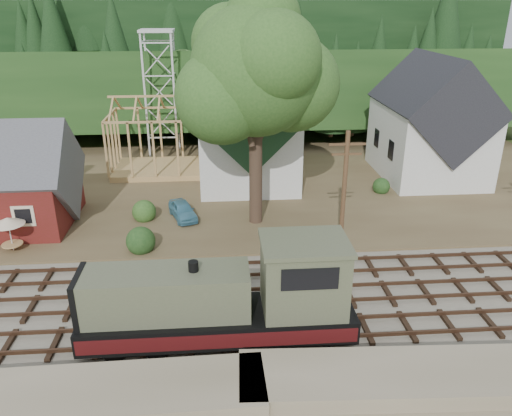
{
  "coord_description": "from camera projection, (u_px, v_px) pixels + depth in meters",
  "views": [
    {
      "loc": [
        -0.55,
        -22.56,
        14.98
      ],
      "look_at": [
        1.71,
        6.0,
        3.0
      ],
      "focal_mm": 35.0,
      "sensor_mm": 36.0,
      "label": 1
    }
  ],
  "objects": [
    {
      "name": "ground",
      "position": [
        233.0,
        304.0,
        26.57
      ],
      "size": [
        140.0,
        140.0,
        0.0
      ],
      "primitive_type": "plane",
      "color": "#384C1E",
      "rests_on": "ground"
    },
    {
      "name": "railroad_bed",
      "position": [
        233.0,
        303.0,
        26.54
      ],
      "size": [
        64.0,
        11.0,
        0.16
      ],
      "primitive_type": "cube",
      "color": "#726B5B",
      "rests_on": "ground"
    },
    {
      "name": "village_flat",
      "position": [
        225.0,
        186.0,
        43.07
      ],
      "size": [
        64.0,
        26.0,
        0.3
      ],
      "primitive_type": "cube",
      "color": "brown",
      "rests_on": "ground"
    },
    {
      "name": "hillside",
      "position": [
        221.0,
        124.0,
        65.2
      ],
      "size": [
        70.0,
        28.96,
        12.74
      ],
      "primitive_type": "cube",
      "rotation": [
        -0.17,
        0.0,
        0.0
      ],
      "color": "#1E3F19",
      "rests_on": "ground"
    },
    {
      "name": "ridge",
      "position": [
        220.0,
        101.0,
        79.92
      ],
      "size": [
        80.0,
        20.0,
        12.0
      ],
      "primitive_type": "cube",
      "color": "black",
      "rests_on": "ground"
    },
    {
      "name": "church",
      "position": [
        247.0,
        123.0,
        42.82
      ],
      "size": [
        8.4,
        15.17,
        13.0
      ],
      "color": "silver",
      "rests_on": "village_flat"
    },
    {
      "name": "farmhouse",
      "position": [
        430.0,
        125.0,
        43.48
      ],
      "size": [
        8.4,
        10.8,
        10.6
      ],
      "color": "silver",
      "rests_on": "village_flat"
    },
    {
      "name": "timber_frame",
      "position": [
        157.0,
        140.0,
        45.11
      ],
      "size": [
        8.2,
        6.2,
        6.99
      ],
      "color": "tan",
      "rests_on": "village_flat"
    },
    {
      "name": "lattice_tower",
      "position": [
        158.0,
        55.0,
        48.02
      ],
      "size": [
        3.2,
        3.2,
        12.12
      ],
      "color": "silver",
      "rests_on": "village_flat"
    },
    {
      "name": "big_tree",
      "position": [
        258.0,
        80.0,
        32.06
      ],
      "size": [
        10.9,
        8.4,
        14.7
      ],
      "color": "#38281E",
      "rests_on": "village_flat"
    },
    {
      "name": "telegraph_pole_near",
      "position": [
        344.0,
        191.0,
        30.22
      ],
      "size": [
        2.2,
        0.28,
        8.0
      ],
      "color": "#4C331E",
      "rests_on": "ground"
    },
    {
      "name": "locomotive",
      "position": [
        228.0,
        301.0,
        22.95
      ],
      "size": [
        12.44,
        3.11,
        4.96
      ],
      "color": "black",
      "rests_on": "railroad_bed"
    },
    {
      "name": "car_blue",
      "position": [
        183.0,
        210.0,
        36.09
      ],
      "size": [
        2.56,
        3.89,
        1.23
      ],
      "primitive_type": "imported",
      "rotation": [
        0.0,
        0.0,
        0.33
      ],
      "color": "#5194AF",
      "rests_on": "village_flat"
    },
    {
      "name": "car_red",
      "position": [
        420.0,
        167.0,
        45.23
      ],
      "size": [
        5.08,
        2.96,
        1.33
      ],
      "primitive_type": "imported",
      "rotation": [
        0.0,
        0.0,
        1.41
      ],
      "color": "#A9340D",
      "rests_on": "village_flat"
    },
    {
      "name": "patio_set",
      "position": [
        8.0,
        223.0,
        30.95
      ],
      "size": [
        2.01,
        2.01,
        2.24
      ],
      "color": "silver",
      "rests_on": "village_flat"
    }
  ]
}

